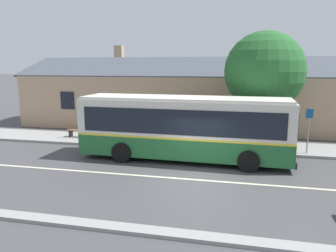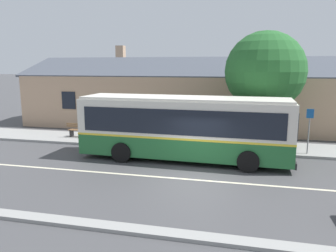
{
  "view_description": "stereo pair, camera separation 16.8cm",
  "coord_description": "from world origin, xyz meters",
  "px_view_note": "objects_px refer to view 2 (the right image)",
  "views": [
    {
      "loc": [
        1.83,
        -13.11,
        4.74
      ],
      "look_at": [
        -1.9,
        3.52,
        1.6
      ],
      "focal_mm": 35.0,
      "sensor_mm": 36.0,
      "label": 1
    },
    {
      "loc": [
        2.0,
        -13.07,
        4.74
      ],
      "look_at": [
        -1.9,
        3.52,
        1.6
      ],
      "focal_mm": 35.0,
      "sensor_mm": 36.0,
      "label": 2
    }
  ],
  "objects_px": {
    "transit_bus": "(184,127)",
    "bench_by_building": "(81,131)",
    "bus_stop_sign": "(309,126)",
    "street_tree_primary": "(265,72)"
  },
  "relations": [
    {
      "from": "bench_by_building",
      "to": "street_tree_primary",
      "type": "bearing_deg",
      "value": 3.42
    },
    {
      "from": "transit_bus",
      "to": "bench_by_building",
      "type": "distance_m",
      "value": 8.09
    },
    {
      "from": "transit_bus",
      "to": "street_tree_primary",
      "type": "xyz_separation_m",
      "value": [
        4.0,
        3.76,
        2.68
      ]
    },
    {
      "from": "bench_by_building",
      "to": "street_tree_primary",
      "type": "xyz_separation_m",
      "value": [
        11.39,
        0.68,
        3.83
      ]
    },
    {
      "from": "bus_stop_sign",
      "to": "transit_bus",
      "type": "bearing_deg",
      "value": -161.56
    },
    {
      "from": "bench_by_building",
      "to": "bus_stop_sign",
      "type": "relative_size",
      "value": 0.73
    },
    {
      "from": "bench_by_building",
      "to": "street_tree_primary",
      "type": "distance_m",
      "value": 12.04
    },
    {
      "from": "transit_bus",
      "to": "bench_by_building",
      "type": "relative_size",
      "value": 6.09
    },
    {
      "from": "street_tree_primary",
      "to": "bus_stop_sign",
      "type": "height_order",
      "value": "street_tree_primary"
    },
    {
      "from": "bench_by_building",
      "to": "bus_stop_sign",
      "type": "xyz_separation_m",
      "value": [
        13.67,
        -0.98,
        1.07
      ]
    }
  ]
}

